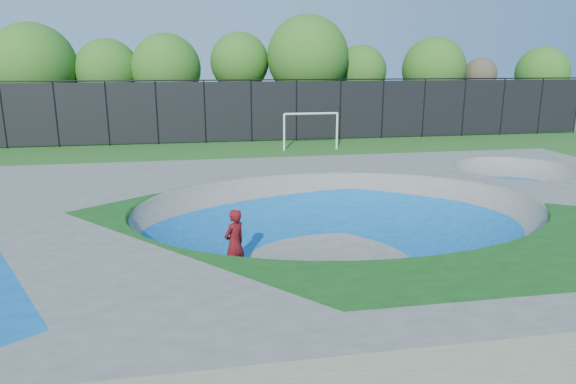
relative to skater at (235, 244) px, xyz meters
name	(u,v)px	position (x,y,z in m)	size (l,w,h in m)	color
ground	(339,257)	(2.88, 0.84, -0.86)	(120.00, 120.00, 0.00)	#245C19
skate_deck	(340,230)	(2.88, 0.84, -0.11)	(22.00, 14.00, 1.50)	gray
skater	(235,244)	(0.00, 0.00, 0.00)	(0.63, 0.41, 1.72)	red
skateboard	(235,276)	(0.00, 0.00, -0.83)	(0.78, 0.22, 0.05)	black
soccer_goal	(311,124)	(6.00, 18.05, 0.68)	(3.35, 0.12, 2.22)	white
fence	(251,110)	(2.88, 21.84, 1.24)	(48.09, 0.09, 4.04)	black
treeline	(182,65)	(-1.49, 26.80, 4.05)	(53.72, 7.18, 8.47)	#473823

